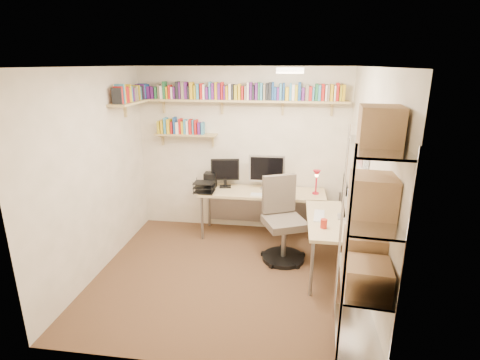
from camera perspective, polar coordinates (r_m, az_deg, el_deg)
name	(u,v)px	position (r m, az deg, el deg)	size (l,w,h in m)	color
ground	(226,274)	(4.85, -2.15, -14.18)	(3.20, 3.20, 0.00)	#472F1E
room_shell	(225,154)	(4.25, -2.32, 3.92)	(3.24, 3.04, 2.52)	beige
wall_shelves	(213,100)	(5.51, -4.10, 12.05)	(3.12, 1.09, 0.80)	tan
corner_desk	(270,198)	(5.34, 4.67, -2.71)	(2.20, 1.82, 1.24)	#D2C488
office_chair	(282,225)	(5.04, 6.49, -6.89)	(0.65, 0.66, 1.13)	black
wire_rack	(370,220)	(3.31, 19.21, -5.79)	(0.50, 0.91, 2.23)	silver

